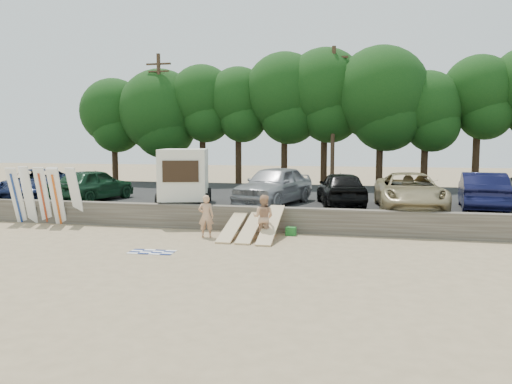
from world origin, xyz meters
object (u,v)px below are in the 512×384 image
car_2 (274,185)px  car_3 (341,188)px  beachgoer_a (206,216)px  car_0 (37,184)px  car_1 (93,185)px  car_5 (482,191)px  beachgoer_b (263,217)px  cooler (291,231)px  box_trailer (185,174)px  car_4 (409,192)px

car_2 → car_3: (3.09, 0.31, -0.11)m
car_2 → car_3: 3.11m
beachgoer_a → car_0: bearing=-35.6°
car_1 → car_5: size_ratio=0.95×
car_1 → car_5: car_5 is taller
car_1 → beachgoer_a: car_1 is taller
beachgoer_b → cooler: 1.55m
car_0 → car_1: (3.30, -0.09, 0.03)m
car_2 → cooler: 4.44m
box_trailer → beachgoer_b: box_trailer is taller
car_0 → car_3: 15.54m
car_1 → car_2: car_2 is taller
car_3 → beachgoer_b: (-2.51, -5.35, -0.66)m
car_0 → beachgoer_b: size_ratio=3.30×
car_4 → beachgoer_b: 7.07m
box_trailer → cooler: size_ratio=11.82×
box_trailer → cooler: 6.49m
car_1 → car_0: bearing=7.9°
beachgoer_a → beachgoer_b: size_ratio=0.96×
beachgoer_a → cooler: 3.35m
car_1 → cooler: (10.57, -3.37, -1.34)m
box_trailer → beachgoer_b: size_ratio=2.67×
box_trailer → car_3: box_trailer is taller
car_2 → car_4: (6.06, -0.62, -0.10)m
car_0 → car_2: (12.43, 0.47, 0.14)m
car_0 → car_3: size_ratio=1.19×
beachgoer_b → car_3: bearing=-109.9°
car_1 → beachgoer_b: size_ratio=2.81×
cooler → beachgoer_b: bearing=-125.0°
cooler → car_0: bearing=169.1°
car_2 → car_4: bearing=8.9°
box_trailer → car_2: (4.03, 1.10, -0.55)m
car_3 → car_4: 3.11m
box_trailer → car_2: bearing=-1.3°
car_0 → beachgoer_b: 13.80m
car_0 → car_2: bearing=-15.7°
car_4 → cooler: bearing=-147.5°
car_1 → car_3: car_1 is taller
car_0 → car_4: size_ratio=0.96×
beachgoer_b → car_2: bearing=-78.2°
car_4 → beachgoer_b: car_4 is taller
car_1 → beachgoer_a: size_ratio=2.91×
car_5 → car_2: bearing=7.5°
beachgoer_a → beachgoer_b: (2.24, -0.01, 0.03)m
box_trailer → cooler: (5.48, -2.84, -2.00)m
car_0 → car_5: car_5 is taller
beachgoer_a → beachgoer_b: bearing=167.1°
beachgoer_b → car_4: bearing=-135.9°
cooler → car_4: bearing=38.9°
beachgoer_a → car_1: bearing=-43.6°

